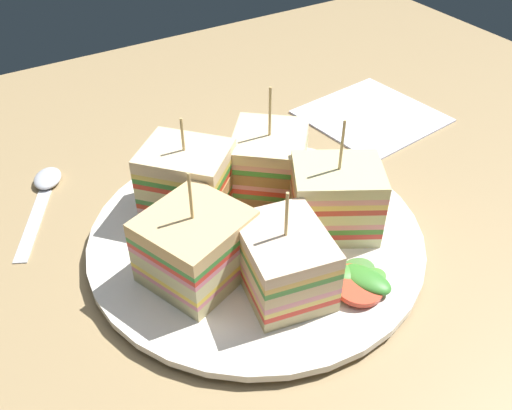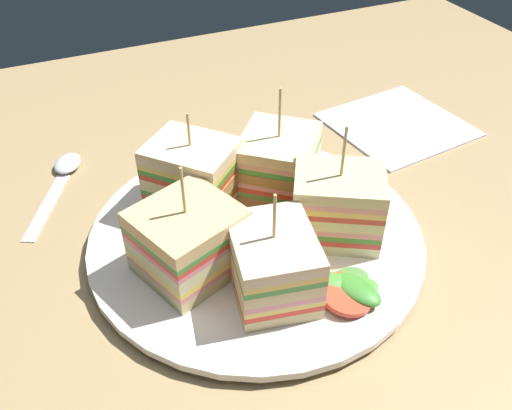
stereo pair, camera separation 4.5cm
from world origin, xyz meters
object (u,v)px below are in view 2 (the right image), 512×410
(sandwich_wedge_4, at_px, (189,241))
(spoon, at_px, (63,173))
(plate, at_px, (256,236))
(chip_pile, at_px, (268,226))
(sandwich_wedge_3, at_px, (193,176))
(sandwich_wedge_2, at_px, (278,163))
(napkin, at_px, (397,124))
(sandwich_wedge_1, at_px, (337,205))
(sandwich_wedge_0, at_px, (273,264))

(sandwich_wedge_4, bearing_deg, spoon, 90.77)
(plate, xyz_separation_m, chip_pile, (-0.01, 0.01, 0.02))
(sandwich_wedge_3, bearing_deg, sandwich_wedge_2, 42.51)
(sandwich_wedge_3, bearing_deg, plate, -10.79)
(sandwich_wedge_4, distance_m, napkin, 0.32)
(sandwich_wedge_2, xyz_separation_m, chip_pile, (0.04, 0.06, -0.02))
(sandwich_wedge_1, distance_m, napkin, 0.22)
(plate, xyz_separation_m, sandwich_wedge_0, (0.02, 0.06, 0.03))
(chip_pile, bearing_deg, sandwich_wedge_0, 68.16)
(sandwich_wedge_2, bearing_deg, spoon, -83.20)
(sandwich_wedge_3, relative_size, spoon, 0.74)
(sandwich_wedge_2, distance_m, spoon, 0.22)
(plate, xyz_separation_m, sandwich_wedge_2, (-0.04, -0.05, 0.03))
(plate, xyz_separation_m, spoon, (0.14, -0.17, -0.00))
(sandwich_wedge_2, xyz_separation_m, sandwich_wedge_4, (0.11, 0.07, 0.00))
(sandwich_wedge_0, bearing_deg, sandwich_wedge_1, -53.11)
(sandwich_wedge_1, relative_size, sandwich_wedge_4, 1.08)
(sandwich_wedge_1, distance_m, sandwich_wedge_2, 0.08)
(napkin, bearing_deg, chip_pile, 29.16)
(spoon, bearing_deg, napkin, -71.81)
(sandwich_wedge_0, relative_size, chip_pile, 1.22)
(plate, relative_size, sandwich_wedge_2, 2.77)
(sandwich_wedge_4, distance_m, spoon, 0.20)
(sandwich_wedge_0, xyz_separation_m, napkin, (-0.24, -0.18, -0.04))
(sandwich_wedge_0, relative_size, sandwich_wedge_2, 0.89)
(sandwich_wedge_0, relative_size, napkin, 0.66)
(spoon, bearing_deg, sandwich_wedge_1, -108.12)
(sandwich_wedge_3, height_order, napkin, sandwich_wedge_3)
(sandwich_wedge_1, height_order, chip_pile, sandwich_wedge_1)
(sandwich_wedge_3, relative_size, sandwich_wedge_4, 0.97)
(sandwich_wedge_2, relative_size, sandwich_wedge_3, 1.10)
(sandwich_wedge_4, bearing_deg, sandwich_wedge_1, -25.82)
(sandwich_wedge_2, distance_m, sandwich_wedge_3, 0.08)
(sandwich_wedge_3, height_order, chip_pile, sandwich_wedge_3)
(sandwich_wedge_2, height_order, sandwich_wedge_3, sandwich_wedge_2)
(chip_pile, height_order, spoon, chip_pile)
(chip_pile, bearing_deg, sandwich_wedge_3, -58.41)
(napkin, bearing_deg, sandwich_wedge_4, 24.07)
(plate, distance_m, napkin, 0.26)
(sandwich_wedge_1, relative_size, napkin, 0.76)
(sandwich_wedge_1, height_order, spoon, sandwich_wedge_1)
(sandwich_wedge_4, relative_size, chip_pile, 1.29)
(sandwich_wedge_4, bearing_deg, chip_pile, -15.30)
(sandwich_wedge_0, distance_m, sandwich_wedge_3, 0.12)
(chip_pile, bearing_deg, sandwich_wedge_1, 161.71)
(sandwich_wedge_3, height_order, spoon, sandwich_wedge_3)
(sandwich_wedge_3, distance_m, sandwich_wedge_4, 0.08)
(sandwich_wedge_0, bearing_deg, chip_pile, -10.72)
(sandwich_wedge_0, relative_size, sandwich_wedge_3, 0.98)
(plate, relative_size, sandwich_wedge_1, 2.70)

